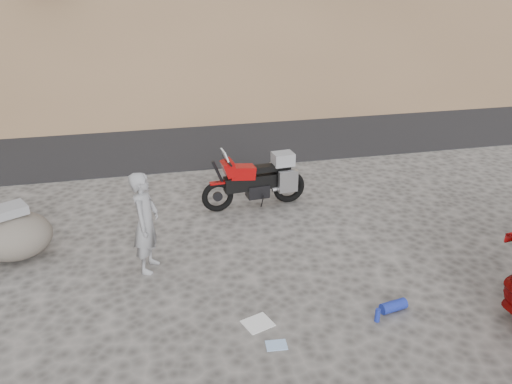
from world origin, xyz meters
TOP-DOWN VIEW (x-y plane):
  - ground at (0.00, 0.00)m, footprint 140.00×140.00m
  - road at (0.00, 9.00)m, footprint 120.00×7.00m
  - motorcycle at (1.63, 2.97)m, footprint 2.49×0.85m
  - man at (-0.95, 0.80)m, footprint 0.66×0.80m
  - boulder at (-3.41, 1.78)m, footprint 1.66×1.52m
  - gear_white_cloth at (0.63, -1.19)m, footprint 0.53×0.50m
  - gear_blue_mat at (2.84, -1.36)m, footprint 0.47×0.26m
  - gear_bottle at (2.48, -1.55)m, footprint 0.09×0.09m
  - gear_blue_cloth at (0.79, -1.74)m, footprint 0.33×0.25m

SIDE VIEW (x-z plane):
  - ground at x=0.00m, z-range 0.00..0.00m
  - road at x=0.00m, z-range -0.03..0.03m
  - man at x=-0.95m, z-range -0.95..0.95m
  - gear_blue_cloth at x=0.79m, z-range 0.00..0.01m
  - gear_white_cloth at x=0.63m, z-range 0.00..0.01m
  - gear_blue_mat at x=2.84m, z-range 0.00..0.18m
  - gear_bottle at x=2.48m, z-range 0.00..0.22m
  - boulder at x=-3.41m, z-range -0.07..1.01m
  - motorcycle at x=1.63m, z-range -0.11..1.37m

